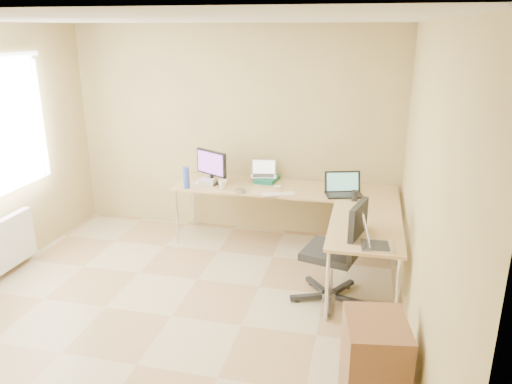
% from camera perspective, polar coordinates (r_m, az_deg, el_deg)
% --- Properties ---
extents(floor, '(4.50, 4.50, 0.00)m').
position_cam_1_polar(floor, '(4.79, -9.73, -13.93)').
color(floor, '#BFAF8B').
rests_on(floor, ground).
extents(ceiling, '(4.50, 4.50, 0.00)m').
position_cam_1_polar(ceiling, '(4.06, -11.80, 18.90)').
color(ceiling, white).
rests_on(ceiling, ground).
extents(wall_back, '(4.50, 0.00, 4.50)m').
position_cam_1_polar(wall_back, '(6.30, -2.52, 7.04)').
color(wall_back, tan).
rests_on(wall_back, ground).
extents(wall_right, '(0.00, 4.50, 4.50)m').
position_cam_1_polar(wall_right, '(3.92, 18.73, -1.00)').
color(wall_right, tan).
rests_on(wall_right, ground).
extents(desk_main, '(2.65, 0.70, 0.73)m').
position_cam_1_polar(desk_main, '(6.03, 3.24, -2.76)').
color(desk_main, tan).
rests_on(desk_main, ground).
extents(desk_return, '(0.70, 1.30, 0.73)m').
position_cam_1_polar(desk_return, '(5.04, 12.28, -7.60)').
color(desk_return, tan).
rests_on(desk_return, ground).
extents(monitor, '(0.50, 0.37, 0.41)m').
position_cam_1_polar(monitor, '(6.03, -5.15, 2.90)').
color(monitor, black).
rests_on(monitor, desk_main).
extents(book_stack, '(0.28, 0.35, 0.05)m').
position_cam_1_polar(book_stack, '(6.14, 1.28, 1.51)').
color(book_stack, '#14674E').
rests_on(book_stack, desk_main).
extents(laptop_center, '(0.35, 0.29, 0.20)m').
position_cam_1_polar(laptop_center, '(6.11, 0.87, 2.69)').
color(laptop_center, silver).
rests_on(laptop_center, desk_main).
extents(laptop_black, '(0.48, 0.41, 0.26)m').
position_cam_1_polar(laptop_black, '(5.67, 10.18, 0.86)').
color(laptop_black, black).
rests_on(laptop_black, desk_main).
extents(keyboard, '(0.39, 0.25, 0.02)m').
position_cam_1_polar(keyboard, '(5.63, 2.58, -0.26)').
color(keyboard, white).
rests_on(keyboard, desk_main).
extents(mouse, '(0.12, 0.10, 0.04)m').
position_cam_1_polar(mouse, '(5.88, 2.57, 0.66)').
color(mouse, white).
rests_on(mouse, desk_main).
extents(mug, '(0.13, 0.13, 0.11)m').
position_cam_1_polar(mug, '(5.84, -3.85, 0.86)').
color(mug, silver).
rests_on(mug, desk_main).
extents(cd_stack, '(0.15, 0.15, 0.03)m').
position_cam_1_polar(cd_stack, '(5.73, -1.82, 0.14)').
color(cd_stack, '#ACAEBA').
rests_on(cd_stack, desk_main).
extents(water_bottle, '(0.09, 0.09, 0.26)m').
position_cam_1_polar(water_bottle, '(5.89, -8.05, 1.65)').
color(water_bottle, '#344FAD').
rests_on(water_bottle, desk_main).
extents(papers, '(0.20, 0.28, 0.01)m').
position_cam_1_polar(papers, '(6.14, -6.04, 1.19)').
color(papers, silver).
rests_on(papers, desk_main).
extents(white_box, '(0.19, 0.14, 0.07)m').
position_cam_1_polar(white_box, '(6.02, -5.67, 1.16)').
color(white_box, beige).
rests_on(white_box, desk_main).
extents(desk_fan, '(0.28, 0.28, 0.28)m').
position_cam_1_polar(desk_fan, '(6.30, -5.58, 2.96)').
color(desk_fan, white).
rests_on(desk_fan, desk_main).
extents(black_cup, '(0.09, 0.09, 0.12)m').
position_cam_1_polar(black_cup, '(5.54, 11.33, -0.41)').
color(black_cup, black).
rests_on(black_cup, desk_main).
extents(laptop_return, '(0.35, 0.28, 0.22)m').
position_cam_1_polar(laptop_return, '(4.40, 13.95, -4.86)').
color(laptop_return, silver).
rests_on(laptop_return, desk_return).
extents(office_chair, '(0.77, 0.77, 1.05)m').
position_cam_1_polar(office_chair, '(4.80, 8.65, -6.96)').
color(office_chair, '#252525').
rests_on(office_chair, ground).
extents(cabinet, '(0.47, 0.55, 0.69)m').
position_cam_1_polar(cabinet, '(3.64, 13.45, -18.95)').
color(cabinet, '#A7782D').
rests_on(cabinet, ground).
extents(radiator, '(0.09, 0.80, 0.55)m').
position_cam_1_polar(radiator, '(5.94, -26.86, -5.34)').
color(radiator, white).
rests_on(radiator, ground).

